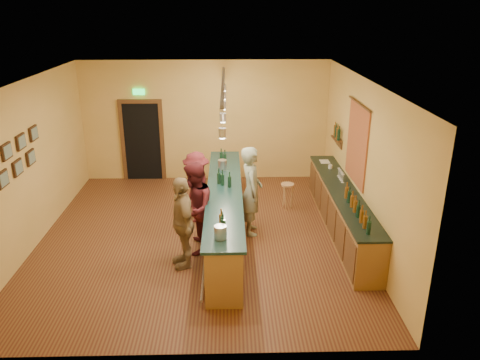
{
  "coord_description": "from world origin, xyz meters",
  "views": [
    {
      "loc": [
        0.61,
        -8.7,
        4.53
      ],
      "look_at": [
        0.84,
        0.2,
        1.17
      ],
      "focal_mm": 35.0,
      "sensor_mm": 36.0,
      "label": 1
    }
  ],
  "objects_px": {
    "tasting_bar": "(225,209)",
    "customer_b": "(182,222)",
    "back_counter": "(342,210)",
    "customer_a": "(195,208)",
    "bar_stool": "(287,190)",
    "bartender": "(251,191)",
    "customer_c": "(197,187)"
  },
  "relations": [
    {
      "from": "tasting_bar",
      "to": "customer_c",
      "type": "distance_m",
      "value": 1.02
    },
    {
      "from": "back_counter",
      "to": "bar_stool",
      "type": "xyz_separation_m",
      "value": [
        -1.0,
        1.17,
        -0.01
      ]
    },
    {
      "from": "back_counter",
      "to": "customer_c",
      "type": "relative_size",
      "value": 2.88
    },
    {
      "from": "back_counter",
      "to": "bartender",
      "type": "height_order",
      "value": "bartender"
    },
    {
      "from": "customer_b",
      "to": "bar_stool",
      "type": "bearing_deg",
      "value": 120.87
    },
    {
      "from": "customer_a",
      "to": "customer_b",
      "type": "bearing_deg",
      "value": -18.19
    },
    {
      "from": "bartender",
      "to": "customer_b",
      "type": "height_order",
      "value": "bartender"
    },
    {
      "from": "customer_c",
      "to": "bar_stool",
      "type": "bearing_deg",
      "value": 115.24
    },
    {
      "from": "customer_a",
      "to": "bartender",
      "type": "bearing_deg",
      "value": 125.67
    },
    {
      "from": "customer_b",
      "to": "bar_stool",
      "type": "relative_size",
      "value": 2.75
    },
    {
      "from": "bartender",
      "to": "customer_a",
      "type": "distance_m",
      "value": 1.35
    },
    {
      "from": "tasting_bar",
      "to": "customer_a",
      "type": "bearing_deg",
      "value": -133.76
    },
    {
      "from": "back_counter",
      "to": "bar_stool",
      "type": "bearing_deg",
      "value": 130.51
    },
    {
      "from": "customer_a",
      "to": "bar_stool",
      "type": "height_order",
      "value": "customer_a"
    },
    {
      "from": "bartender",
      "to": "customer_a",
      "type": "height_order",
      "value": "bartender"
    },
    {
      "from": "customer_c",
      "to": "customer_b",
      "type": "bearing_deg",
      "value": 5.95
    },
    {
      "from": "tasting_bar",
      "to": "customer_b",
      "type": "bearing_deg",
      "value": -124.0
    },
    {
      "from": "tasting_bar",
      "to": "bartender",
      "type": "distance_m",
      "value": 0.67
    },
    {
      "from": "customer_a",
      "to": "customer_b",
      "type": "xyz_separation_m",
      "value": [
        -0.19,
        -0.52,
        -0.04
      ]
    },
    {
      "from": "bar_stool",
      "to": "customer_c",
      "type": "bearing_deg",
      "value": -164.86
    },
    {
      "from": "bartender",
      "to": "bar_stool",
      "type": "height_order",
      "value": "bartender"
    },
    {
      "from": "back_counter",
      "to": "bar_stool",
      "type": "distance_m",
      "value": 1.54
    },
    {
      "from": "back_counter",
      "to": "customer_a",
      "type": "height_order",
      "value": "customer_a"
    },
    {
      "from": "tasting_bar",
      "to": "customer_b",
      "type": "height_order",
      "value": "customer_b"
    },
    {
      "from": "customer_a",
      "to": "bar_stool",
      "type": "xyz_separation_m",
      "value": [
        2.01,
        1.94,
        -0.42
      ]
    },
    {
      "from": "tasting_bar",
      "to": "customer_b",
      "type": "distance_m",
      "value": 1.36
    },
    {
      "from": "bar_stool",
      "to": "customer_b",
      "type": "bearing_deg",
      "value": -131.8
    },
    {
      "from": "back_counter",
      "to": "tasting_bar",
      "type": "relative_size",
      "value": 0.89
    },
    {
      "from": "bartender",
      "to": "customer_b",
      "type": "xyz_separation_m",
      "value": [
        -1.3,
        -1.28,
        -0.08
      ]
    },
    {
      "from": "customer_a",
      "to": "customer_c",
      "type": "bearing_deg",
      "value": -176.57
    },
    {
      "from": "tasting_bar",
      "to": "bar_stool",
      "type": "xyz_separation_m",
      "value": [
        1.45,
        1.35,
        -0.13
      ]
    },
    {
      "from": "back_counter",
      "to": "bartender",
      "type": "xyz_separation_m",
      "value": [
        -1.9,
        -0.01,
        0.45
      ]
    }
  ]
}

